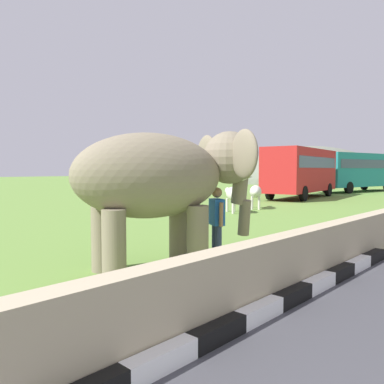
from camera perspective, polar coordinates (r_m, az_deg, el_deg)
name	(u,v)px	position (r m, az deg, el deg)	size (l,w,h in m)	color
barrier_parapet	(204,294)	(4.94, 1.79, -14.91)	(28.00, 0.36, 1.00)	tan
elephant	(166,178)	(7.81, -3.83, 2.13)	(4.06, 3.08, 2.89)	#7D715B
person_handler	(217,220)	(8.55, 3.71, -4.20)	(0.41, 0.61, 1.66)	navy
bus_red	(301,169)	(28.68, 15.94, 3.31)	(9.14, 3.76, 3.50)	#B21E1E
bus_teal	(358,169)	(38.67, 23.41, 3.15)	(10.33, 4.35, 3.50)	teal
cow_near	(256,192)	(20.24, 9.45, -0.01)	(1.80, 1.40, 1.23)	beige
cow_mid	(233,194)	(18.30, 6.17, -0.34)	(1.42, 1.79, 1.23)	beige
hill_east	(310,182)	(62.95, 17.21, 1.36)	(26.89, 21.51, 11.36)	slate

